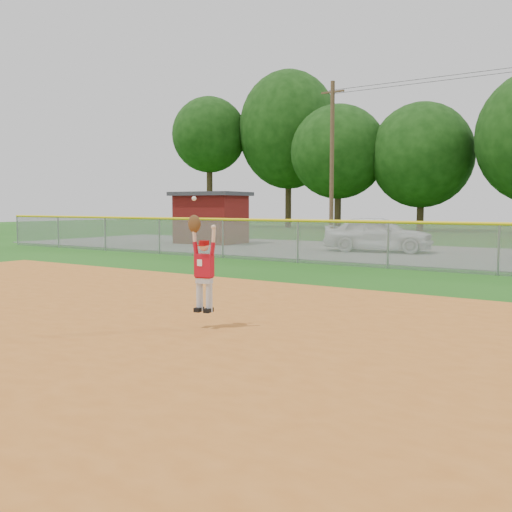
# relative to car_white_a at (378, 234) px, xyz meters

# --- Properties ---
(ground) EXTENTS (120.00, 120.00, 0.00)m
(ground) POSITION_rel_car_white_a_xyz_m (2.72, -15.95, -0.82)
(ground) COLOR #1B5012
(ground) RESTS_ON ground
(clay_infield) EXTENTS (24.00, 16.00, 0.04)m
(clay_infield) POSITION_rel_car_white_a_xyz_m (2.72, -18.95, -0.80)
(clay_infield) COLOR #B46020
(clay_infield) RESTS_ON ground
(parking_strip) EXTENTS (44.00, 10.00, 0.03)m
(parking_strip) POSITION_rel_car_white_a_xyz_m (2.72, 0.05, -0.80)
(parking_strip) COLOR slate
(parking_strip) RESTS_ON ground
(car_white_a) EXTENTS (4.88, 2.67, 1.57)m
(car_white_a) POSITION_rel_car_white_a_xyz_m (0.00, 0.00, 0.00)
(car_white_a) COLOR white
(car_white_a) RESTS_ON parking_strip
(utility_shed) EXTENTS (3.87, 3.12, 2.75)m
(utility_shed) POSITION_rel_car_white_a_xyz_m (-9.53, 0.36, 0.59)
(utility_shed) COLOR #4F0D0B
(utility_shed) RESTS_ON ground
(outfield_fence) EXTENTS (40.06, 0.10, 1.55)m
(outfield_fence) POSITION_rel_car_white_a_xyz_m (2.72, -5.95, 0.07)
(outfield_fence) COLOR gray
(outfield_fence) RESTS_ON ground
(power_lines) EXTENTS (19.40, 0.24, 9.00)m
(power_lines) POSITION_rel_car_white_a_xyz_m (3.72, 6.05, 3.86)
(power_lines) COLOR #4C3823
(power_lines) RESTS_ON ground
(ballplayer) EXTENTS (0.52, 0.25, 1.87)m
(ballplayer) POSITION_rel_car_white_a_xyz_m (3.56, -16.36, 0.26)
(ballplayer) COLOR silver
(ballplayer) RESTS_ON ground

